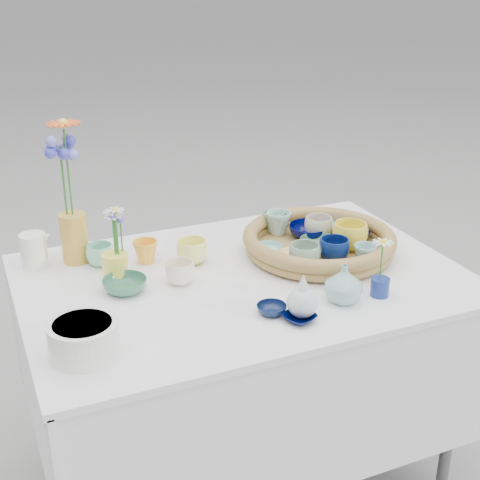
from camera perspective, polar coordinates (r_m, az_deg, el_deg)
name	(u,v)px	position (r m, az deg, el deg)	size (l,w,h in m)	color
wicker_tray	(319,242)	(2.08, 6.75, -0.19)	(0.47, 0.47, 0.08)	olive
tray_ceramic_0	(309,231)	(2.17, 5.92, 0.77)	(0.13, 0.13, 0.04)	#000441
tray_ceramic_1	(355,235)	(2.17, 9.77, 0.42)	(0.10, 0.10, 0.03)	#050831
tray_ceramic_2	(350,236)	(2.08, 9.37, 0.33)	(0.11, 0.11, 0.09)	yellow
tray_ceramic_3	(319,245)	(2.07, 6.74, -0.41)	(0.12, 0.12, 0.04)	#4B8063
tray_ceramic_4	(305,256)	(1.95, 5.53, -1.36)	(0.09, 0.09, 0.07)	gray
tray_ceramic_5	(269,250)	(2.04, 2.47, -0.82)	(0.08, 0.08, 0.03)	#84C8BE
tray_ceramic_6	(278,223)	(2.18, 3.29, 1.47)	(0.08, 0.08, 0.08)	#9FC5BC
tray_ceramic_7	(318,228)	(2.16, 6.71, 1.06)	(0.09, 0.09, 0.07)	beige
tray_ceramic_8	(336,227)	(2.23, 8.16, 1.10)	(0.09, 0.09, 0.02)	#ACD6FF
tray_ceramic_9	(334,250)	(2.00, 8.04, -0.86)	(0.09, 0.09, 0.07)	#091B58
tray_ceramic_10	(295,257)	(1.99, 4.74, -1.46)	(0.10, 0.10, 0.03)	#FFC56A
tray_ceramic_11	(365,255)	(1.99, 10.60, -1.26)	(0.07, 0.07, 0.06)	#84B6B1
tray_ceramic_12	(274,222)	(2.19, 2.91, 1.55)	(0.07, 0.07, 0.07)	#5DA17B
loose_ceramic_0	(146,252)	(2.03, -8.06, -0.99)	(0.08, 0.08, 0.07)	yellow
loose_ceramic_1	(192,252)	(2.01, -4.12, -1.00)	(0.09, 0.09, 0.07)	#FDFB77
loose_ceramic_2	(125,285)	(1.87, -9.80, -3.84)	(0.12, 0.12, 0.04)	#366D51
loose_ceramic_3	(180,273)	(1.89, -5.14, -2.79)	(0.08, 0.08, 0.07)	#FCEFCC
loose_ceramic_4	(272,309)	(1.74, 2.72, -5.93)	(0.08, 0.08, 0.02)	#0C193F
loose_ceramic_5	(100,255)	(2.04, -11.86, -1.25)	(0.08, 0.08, 0.07)	#87D4B2
loose_ceramic_6	(300,318)	(1.71, 5.11, -6.63)	(0.08, 0.08, 0.02)	black
fluted_bowl	(84,339)	(1.59, -13.19, -8.23)	(0.16, 0.16, 0.09)	silver
bud_vase_paleblue	(303,295)	(1.71, 5.38, -4.68)	(0.08, 0.08, 0.12)	silver
bud_vase_seafoam	(344,284)	(1.80, 8.84, -3.69)	(0.10, 0.10, 0.11)	#83B2AB
bud_vase_cobalt	(380,287)	(1.86, 11.85, -3.95)	(0.05, 0.05, 0.05)	navy
single_daisy	(381,260)	(1.84, 11.98, -1.65)	(0.07, 0.07, 0.12)	white
tall_vase_yellow	(74,238)	(2.06, -13.94, 0.17)	(0.08, 0.08, 0.15)	gold
gerbera	(68,170)	(1.99, -14.46, 5.80)	(0.11, 0.11, 0.29)	#FF6121
hydrangea	(63,180)	(2.01, -14.84, 4.93)	(0.08, 0.08, 0.29)	#696ECE
white_pitcher	(34,251)	(2.07, -17.19, -0.88)	(0.11, 0.08, 0.10)	white
daisy_cup	(115,267)	(1.94, -10.61, -2.24)	(0.07, 0.07, 0.08)	#F2E34B
daisy_posy	(117,228)	(1.90, -10.47, 1.02)	(0.08, 0.08, 0.15)	white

